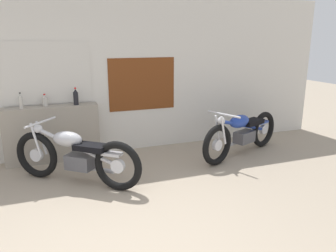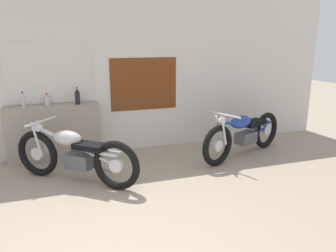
% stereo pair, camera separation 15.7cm
% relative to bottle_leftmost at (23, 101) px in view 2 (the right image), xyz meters
% --- Properties ---
extents(wall_back, '(10.00, 0.07, 2.80)m').
position_rel_bottle_leftmost_xyz_m(wall_back, '(0.85, 0.23, 0.33)').
color(wall_back, silver).
rests_on(wall_back, ground_plane).
extents(sill_counter, '(1.53, 0.28, 0.96)m').
position_rel_bottle_leftmost_xyz_m(sill_counter, '(0.43, 0.05, -0.59)').
color(sill_counter, gray).
rests_on(sill_counter, ground_plane).
extents(bottle_leftmost, '(0.06, 0.06, 0.26)m').
position_rel_bottle_leftmost_xyz_m(bottle_leftmost, '(0.00, 0.00, 0.00)').
color(bottle_leftmost, '#B7B2A8').
rests_on(bottle_leftmost, sill_counter).
extents(bottle_left_center, '(0.09, 0.09, 0.20)m').
position_rel_bottle_leftmost_xyz_m(bottle_left_center, '(0.36, 0.08, -0.03)').
color(bottle_left_center, '#B7B2A8').
rests_on(bottle_left_center, sill_counter).
extents(bottle_center, '(0.08, 0.08, 0.29)m').
position_rel_bottle_leftmost_xyz_m(bottle_center, '(0.85, 0.02, 0.01)').
color(bottle_center, black).
rests_on(bottle_center, sill_counter).
extents(motorcycle_silver, '(1.67, 1.38, 0.89)m').
position_rel_bottle_leftmost_xyz_m(motorcycle_silver, '(0.70, -1.02, -0.65)').
color(motorcycle_silver, black).
rests_on(motorcycle_silver, ground_plane).
extents(motorcycle_blue, '(1.97, 0.98, 0.86)m').
position_rel_bottle_leftmost_xyz_m(motorcycle_blue, '(3.60, -0.80, -0.66)').
color(motorcycle_blue, black).
rests_on(motorcycle_blue, ground_plane).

